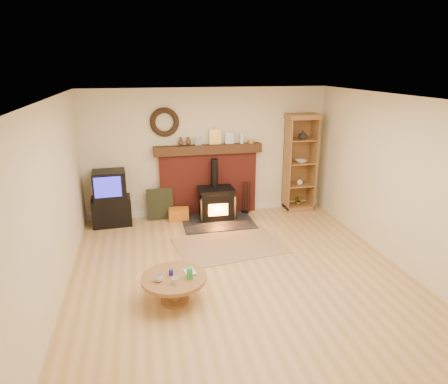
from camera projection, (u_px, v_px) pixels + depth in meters
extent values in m
plane|color=tan|center=(239.00, 274.00, 6.03)|extent=(5.50, 5.50, 0.00)
cube|color=beige|center=(207.00, 152.00, 8.19)|extent=(5.00, 0.02, 2.60)
cube|color=beige|center=(329.00, 299.00, 3.07)|extent=(5.00, 0.02, 2.60)
cube|color=beige|center=(52.00, 205.00, 5.13)|extent=(0.02, 5.50, 2.60)
cube|color=beige|center=(398.00, 182.00, 6.13)|extent=(0.02, 5.50, 2.60)
cube|color=white|center=(242.00, 98.00, 5.23)|extent=(5.00, 5.50, 0.02)
cube|color=white|center=(208.00, 209.00, 8.55)|extent=(5.00, 0.04, 0.12)
torus|color=black|center=(165.00, 122.00, 7.77)|extent=(0.57, 0.11, 0.57)
cube|color=maroon|center=(208.00, 184.00, 8.32)|extent=(2.00, 0.15, 1.30)
cube|color=#352011|center=(208.00, 149.00, 8.06)|extent=(2.20, 0.22, 0.18)
cube|color=#999999|center=(198.00, 142.00, 7.98)|extent=(0.13, 0.05, 0.14)
cube|color=gold|center=(215.00, 137.00, 8.05)|extent=(0.24, 0.06, 0.30)
cube|color=white|center=(230.00, 138.00, 8.12)|extent=(0.18, 0.05, 0.22)
cylinder|color=white|center=(242.00, 138.00, 8.15)|extent=(0.08, 0.08, 0.22)
cylinder|color=gold|center=(251.00, 141.00, 8.21)|extent=(0.14, 0.14, 0.07)
cube|color=black|center=(218.00, 222.00, 7.99)|extent=(1.40, 1.00, 0.03)
cube|color=black|center=(216.00, 204.00, 8.08)|extent=(0.64, 0.46, 0.59)
cube|color=black|center=(216.00, 189.00, 7.99)|extent=(0.70, 0.50, 0.04)
cylinder|color=black|center=(214.00, 173.00, 8.04)|extent=(0.14, 0.14, 0.56)
cube|color=orange|center=(218.00, 210.00, 7.88)|extent=(0.38, 0.02, 0.24)
cube|color=black|center=(203.00, 209.00, 7.87)|extent=(0.15, 0.21, 0.48)
cube|color=black|center=(232.00, 207.00, 7.98)|extent=(0.15, 0.21, 0.48)
cube|color=brown|center=(230.00, 245.00, 6.97)|extent=(1.97, 1.49, 0.01)
cube|color=black|center=(112.00, 211.00, 7.85)|extent=(0.77, 0.56, 0.54)
cube|color=black|center=(109.00, 185.00, 7.69)|extent=(0.64, 0.55, 0.54)
cube|color=#231FCC|center=(108.00, 187.00, 7.43)|extent=(0.49, 0.04, 0.39)
cube|color=brown|center=(297.00, 207.00, 8.76)|extent=(0.60, 0.44, 0.10)
cube|color=brown|center=(296.00, 162.00, 8.66)|extent=(0.60, 0.02, 1.92)
cube|color=brown|center=(287.00, 165.00, 8.41)|extent=(0.02, 0.44, 1.92)
cube|color=brown|center=(313.00, 163.00, 8.52)|extent=(0.02, 0.44, 1.92)
cube|color=brown|center=(303.00, 116.00, 8.16)|extent=(0.66, 0.48, 0.10)
cube|color=brown|center=(299.00, 185.00, 8.60)|extent=(0.56, 0.40, 0.02)
cube|color=brown|center=(300.00, 163.00, 8.45)|extent=(0.56, 0.40, 0.02)
cube|color=brown|center=(301.00, 140.00, 8.30)|extent=(0.56, 0.40, 0.02)
imported|color=white|center=(303.00, 135.00, 8.23)|extent=(0.18, 0.18, 0.19)
imported|color=white|center=(301.00, 161.00, 8.40)|extent=(0.24, 0.24, 0.06)
sphere|color=white|center=(300.00, 182.00, 8.54)|extent=(0.12, 0.12, 0.12)
imported|color=green|center=(299.00, 200.00, 8.66)|extent=(0.21, 0.18, 0.23)
cube|color=yellow|center=(179.00, 214.00, 8.09)|extent=(0.42, 0.29, 0.25)
cube|color=black|center=(160.00, 204.00, 8.10)|extent=(0.53, 0.14, 0.63)
cylinder|color=black|center=(245.00, 212.00, 8.50)|extent=(0.16, 0.16, 0.04)
cylinder|color=black|center=(243.00, 198.00, 8.39)|extent=(0.02, 0.02, 0.70)
cylinder|color=black|center=(245.00, 198.00, 8.40)|extent=(0.02, 0.02, 0.70)
cylinder|color=black|center=(247.00, 197.00, 8.41)|extent=(0.02, 0.02, 0.70)
cylinder|color=black|center=(250.00, 197.00, 8.42)|extent=(0.02, 0.02, 0.70)
cylinder|color=brown|center=(175.00, 300.00, 5.33)|extent=(0.38, 0.38, 0.03)
cylinder|color=brown|center=(174.00, 290.00, 5.29)|extent=(0.14, 0.14, 0.30)
cylinder|color=brown|center=(174.00, 278.00, 5.23)|extent=(0.86, 0.86, 0.05)
imported|color=white|center=(159.00, 278.00, 5.10)|extent=(0.11, 0.11, 0.08)
imported|color=white|center=(175.00, 281.00, 5.05)|extent=(0.09, 0.09, 0.08)
imported|color=#4C331E|center=(185.00, 273.00, 5.30)|extent=(0.14, 0.19, 0.02)
cylinder|color=#1B1796|center=(171.00, 272.00, 5.26)|extent=(0.06, 0.06, 0.07)
cube|color=green|center=(190.00, 273.00, 5.15)|extent=(0.07, 0.07, 0.16)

